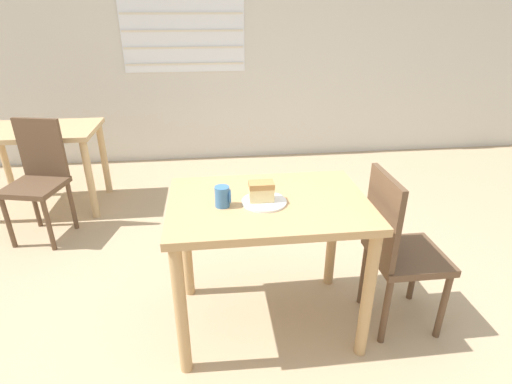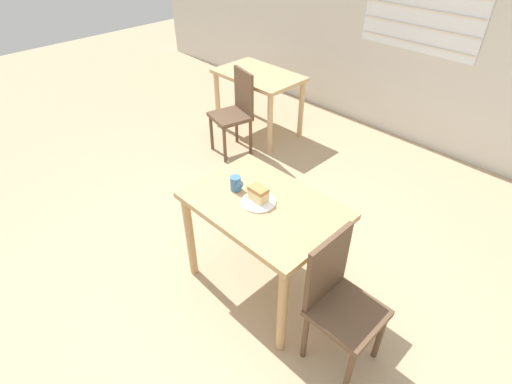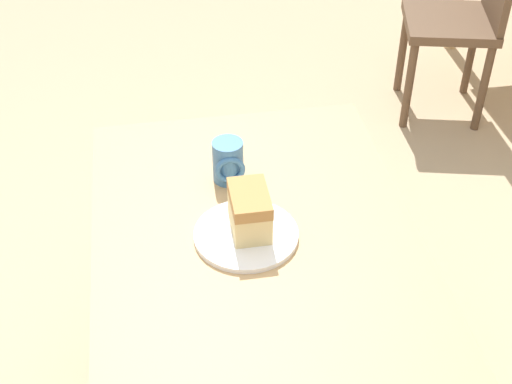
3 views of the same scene
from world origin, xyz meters
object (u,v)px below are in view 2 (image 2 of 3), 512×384
Objects in this scene: chair_near_window at (339,300)px; cake_slice at (258,194)px; chair_far_corner at (235,110)px; plate at (259,202)px; dining_table_near at (264,218)px; dining_table_far at (258,84)px; coffee_mug at (236,184)px.

cake_slice is at bearing 84.96° from chair_near_window.
chair_far_corner is 4.08× the size of plate.
dining_table_far is (-1.72, 1.67, -0.04)m from dining_table_near.
plate is at bearing -24.11° from chair_far_corner.
chair_near_window reaches higher than cake_slice.
dining_table_far is 8.04× the size of cake_slice.
dining_table_far is at bearing 54.04° from chair_near_window.
dining_table_near reaches higher than dining_table_far.
chair_far_corner is 1.84m from coffee_mug.
chair_near_window is (2.40, -1.74, -0.11)m from dining_table_far.
chair_near_window reaches higher than dining_table_far.
chair_near_window is 0.80m from cake_slice.
dining_table_near is 1.97m from chair_far_corner.
plate is 2.17× the size of coffee_mug.
dining_table_far is at bearing 120.11° from chair_far_corner.
cake_slice is (1.53, -1.18, 0.34)m from chair_far_corner.
cake_slice is (-0.72, 0.06, 0.34)m from chair_near_window.
chair_near_window is 2.58m from chair_far_corner.
plate is at bearing -139.16° from dining_table_near.
dining_table_near is at bearing -44.09° from dining_table_far.
cake_slice reaches higher than plate.
plate is at bearing 85.66° from chair_near_window.
dining_table_near is 0.14m from plate.
chair_near_window is 7.45× the size of cake_slice.
chair_far_corner is 1.97m from cake_slice.
dining_table_near is at bearing 40.84° from plate.
plate is at bearing 2.72° from coffee_mug.
chair_near_window reaches higher than dining_table_near.
chair_far_corner is at bearing 143.31° from dining_table_near.
coffee_mug is (-0.23, -0.03, 0.18)m from dining_table_near.
chair_far_corner is at bearing 61.03° from chair_near_window.
chair_far_corner is (0.15, -0.49, -0.11)m from dining_table_far.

